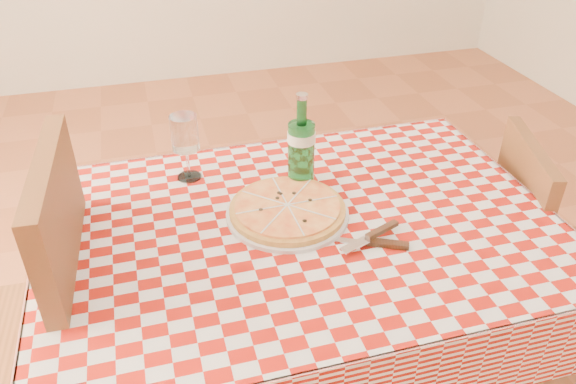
{
  "coord_description": "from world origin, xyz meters",
  "views": [
    {
      "loc": [
        -0.35,
        -1.1,
        1.61
      ],
      "look_at": [
        -0.02,
        0.06,
        0.82
      ],
      "focal_mm": 35.0,
      "sensor_mm": 36.0,
      "label": 1
    }
  ],
  "objects_px": {
    "dining_table": "(301,253)",
    "chair_near": "(537,247)",
    "chair_far": "(36,319)",
    "wine_glass": "(186,148)",
    "pizza_plate": "(287,209)",
    "water_bottle": "(301,141)"
  },
  "relations": [
    {
      "from": "wine_glass",
      "to": "chair_far",
      "type": "bearing_deg",
      "value": -147.04
    },
    {
      "from": "chair_near",
      "to": "chair_far",
      "type": "distance_m",
      "value": 1.48
    },
    {
      "from": "chair_far",
      "to": "wine_glass",
      "type": "xyz_separation_m",
      "value": [
        0.43,
        0.28,
        0.27
      ]
    },
    {
      "from": "water_bottle",
      "to": "dining_table",
      "type": "bearing_deg",
      "value": -105.82
    },
    {
      "from": "pizza_plate",
      "to": "water_bottle",
      "type": "bearing_deg",
      "value": 60.28
    },
    {
      "from": "water_bottle",
      "to": "wine_glass",
      "type": "relative_size",
      "value": 1.41
    },
    {
      "from": "dining_table",
      "to": "chair_near",
      "type": "xyz_separation_m",
      "value": [
        0.79,
        0.03,
        -0.17
      ]
    },
    {
      "from": "chair_far",
      "to": "pizza_plate",
      "type": "distance_m",
      "value": 0.68
    },
    {
      "from": "pizza_plate",
      "to": "dining_table",
      "type": "bearing_deg",
      "value": -58.0
    },
    {
      "from": "chair_far",
      "to": "water_bottle",
      "type": "bearing_deg",
      "value": -165.06
    },
    {
      "from": "pizza_plate",
      "to": "water_bottle",
      "type": "distance_m",
      "value": 0.19
    },
    {
      "from": "chair_far",
      "to": "water_bottle",
      "type": "relative_size",
      "value": 3.72
    },
    {
      "from": "chair_near",
      "to": "chair_far",
      "type": "bearing_deg",
      "value": -162.21
    },
    {
      "from": "chair_near",
      "to": "chair_far",
      "type": "relative_size",
      "value": 0.83
    },
    {
      "from": "dining_table",
      "to": "chair_near",
      "type": "relative_size",
      "value": 1.41
    },
    {
      "from": "dining_table",
      "to": "water_bottle",
      "type": "relative_size",
      "value": 4.38
    },
    {
      "from": "chair_near",
      "to": "water_bottle",
      "type": "relative_size",
      "value": 3.1
    },
    {
      "from": "dining_table",
      "to": "wine_glass",
      "type": "distance_m",
      "value": 0.44
    },
    {
      "from": "water_bottle",
      "to": "wine_glass",
      "type": "xyz_separation_m",
      "value": [
        -0.3,
        0.12,
        -0.04
      ]
    },
    {
      "from": "chair_far",
      "to": "water_bottle",
      "type": "height_order",
      "value": "water_bottle"
    },
    {
      "from": "chair_near",
      "to": "chair_far",
      "type": "xyz_separation_m",
      "value": [
        -1.47,
        -0.01,
        0.1
      ]
    },
    {
      "from": "chair_far",
      "to": "pizza_plate",
      "type": "bearing_deg",
      "value": -175.17
    }
  ]
}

